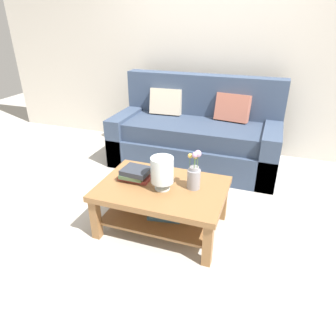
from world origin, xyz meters
The scene contains 7 objects.
ground_plane centered at (0.00, 0.00, 0.00)m, with size 10.00×10.00×0.00m, color #B7B2A8.
back_wall centered at (0.00, 1.65, 1.35)m, with size 6.40×0.12×2.70m, color beige.
couch centered at (0.01, 1.00, 0.36)m, with size 2.00×0.90×1.06m.
coffee_table centered at (0.08, -0.41, 0.31)m, with size 1.07×0.74×0.42m.
book_stack_main centered at (-0.18, -0.38, 0.48)m, with size 0.28×0.22×0.11m.
glass_hurricane_vase centered at (0.10, -0.45, 0.59)m, with size 0.19×0.19×0.28m.
flower_pitcher centered at (0.34, -0.35, 0.55)m, with size 0.11×0.12×0.34m.
Camera 1 is at (0.87, -2.47, 1.71)m, focal length 32.41 mm.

